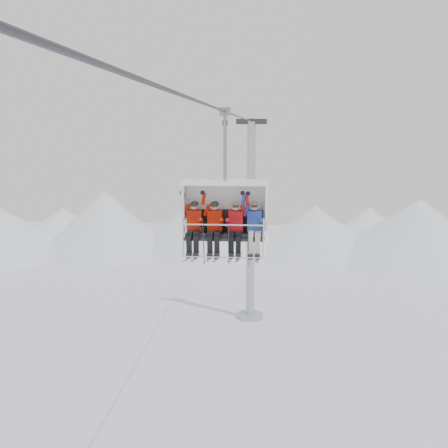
# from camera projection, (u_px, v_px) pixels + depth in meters

# --- Properties ---
(ridgeline) EXTENTS (72.00, 21.00, 7.00)m
(ridgeline) POSITION_uv_depth(u_px,v_px,m) (242.00, 227.00, 57.93)
(ridgeline) COLOR white
(ridgeline) RESTS_ON ground
(lift_tower_right) EXTENTS (2.00, 1.80, 13.48)m
(lift_tower_right) POSITION_uv_depth(u_px,v_px,m) (251.00, 235.00, 37.61)
(lift_tower_right) COLOR #A9ABB0
(lift_tower_right) RESTS_ON ground
(haul_cable) EXTENTS (0.06, 50.00, 0.06)m
(haul_cable) POSITION_uv_depth(u_px,v_px,m) (224.00, 111.00, 14.73)
(haul_cable) COLOR #303035
(haul_cable) RESTS_ON lift_tower_left
(chairlift_carrier) EXTENTS (2.35, 1.17, 3.98)m
(chairlift_carrier) POSITION_uv_depth(u_px,v_px,m) (225.00, 208.00, 15.61)
(chairlift_carrier) COLOR black
(chairlift_carrier) RESTS_ON haul_cable
(skier_far_left) EXTENTS (0.40, 1.69, 1.61)m
(skier_far_left) POSITION_uv_depth(u_px,v_px,m) (194.00, 226.00, 15.46)
(skier_far_left) COLOR #BB1906
(skier_far_left) RESTS_ON chairlift_carrier
(skier_center_left) EXTENTS (0.40, 1.69, 1.61)m
(skier_center_left) POSITION_uv_depth(u_px,v_px,m) (215.00, 226.00, 15.41)
(skier_center_left) COLOR #C01703
(skier_center_left) RESTS_ON chairlift_carrier
(skier_center_right) EXTENTS (0.40, 1.69, 1.59)m
(skier_center_right) POSITION_uv_depth(u_px,v_px,m) (236.00, 226.00, 15.36)
(skier_center_right) COLOR red
(skier_center_right) RESTS_ON chairlift_carrier
(skier_far_right) EXTENTS (0.40, 1.69, 1.61)m
(skier_far_right) POSITION_uv_depth(u_px,v_px,m) (254.00, 227.00, 15.32)
(skier_far_right) COLOR #263EA2
(skier_far_right) RESTS_ON chairlift_carrier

